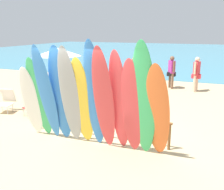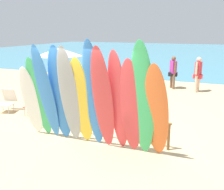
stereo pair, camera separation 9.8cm
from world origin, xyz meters
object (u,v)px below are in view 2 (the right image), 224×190
Objects in this scene: surfboard_yellow_5 at (81,102)px; beach_umbrella at (59,52)px; surfboard_red_8 at (118,102)px; surfboard_green_10 at (142,101)px; surfboard_blue_6 at (94,95)px; surfboard_red_9 at (131,107)px; beach_chair_blue at (7,99)px; surfboard_blue_2 at (46,94)px; surfboard_grey_4 at (69,96)px; surfboard_blue_3 at (60,94)px; beachgoer_midbeach at (198,72)px; surfboard_white_0 at (31,101)px; surfboard_green_1 at (39,98)px; surfboard_rack at (97,118)px; beachgoer_by_water at (173,70)px; beachgoer_strolling at (135,71)px; beach_chair_red at (40,92)px; surfboard_red_7 at (103,100)px; beach_chair_striped at (37,102)px; surfboard_orange_11 at (156,112)px.

surfboard_yellow_5 is 4.03m from beach_umbrella.
surfboard_red_8 is 1.14× the size of beach_umbrella.
surfboard_blue_6 is at bearing -177.27° from surfboard_green_10.
surfboard_red_9 is 5.53m from beach_chair_blue.
surfboard_grey_4 is (0.69, 0.02, -0.01)m from surfboard_blue_2.
beachgoer_midbeach is at bearing 64.31° from surfboard_blue_3.
surfboard_yellow_5 is at bearing -173.60° from surfboard_red_8.
surfboard_white_0 is 0.89× the size of surfboard_green_1.
surfboard_blue_6 is at bearing 3.93° from surfboard_green_1.
surfboard_yellow_5 is at bearing 10.61° from surfboard_blue_2.
surfboard_green_10 is (1.23, -0.03, 0.00)m from surfboard_blue_6.
surfboard_rack is 1.69× the size of surfboard_red_9.
beach_chair_blue is at bearing 155.28° from surfboard_blue_2.
beachgoer_by_water is (-0.01, 7.64, -0.32)m from surfboard_red_8.
beachgoer_by_water is (1.65, 1.06, 0.01)m from beachgoer_strolling.
surfboard_red_7 is at bearing -25.69° from beach_chair_red.
surfboard_green_10 reaches higher than surfboard_white_0.
surfboard_red_7 is (2.23, -0.13, 0.30)m from surfboard_white_0.
beach_umbrella is (-1.00, 2.97, 1.08)m from surfboard_white_0.
beach_chair_blue is (-0.38, -1.38, 0.01)m from beach_chair_red.
surfboard_blue_6 is at bearing 31.16° from beachgoer_strolling.
surfboard_red_8 is 4.70m from beach_umbrella.
beachgoer_midbeach is at bearing 28.58° from beach_chair_blue.
surfboard_blue_6 is 5.01m from beach_chair_red.
surfboard_green_10 is 7.50m from beachgoer_midbeach.
surfboard_blue_3 reaches higher than surfboard_yellow_5.
surfboard_red_8 is 3.11× the size of beach_chair_striped.
surfboard_yellow_5 reaches higher than beach_umbrella.
beachgoer_strolling is at bearing 90.20° from beachgoer_by_water.
surfboard_blue_2 reaches higher than surfboard_grey_4.
beachgoer_midbeach is 7.57m from beach_chair_striped.
beach_umbrella reaches higher than surfboard_white_0.
beach_chair_red is (-4.54, 2.91, -0.83)m from surfboard_red_8.
surfboard_white_0 reaches higher than beachgoer_midbeach.
surfboard_blue_2 is at bearing -170.89° from surfboard_red_8.
surfboard_red_8 is at bearing -13.17° from beach_chair_striped.
beach_chair_blue is at bearing 170.21° from surfboard_orange_11.
surfboard_orange_11 is at bearing 4.76° from surfboard_green_1.
beachgoer_midbeach is (3.49, 7.39, -0.18)m from surfboard_green_1.
surfboard_grey_4 is at bearing 175.44° from beachgoer_midbeach.
surfboard_blue_6 reaches higher than surfboard_white_0.
surfboard_grey_4 is 0.95× the size of surfboard_blue_6.
beachgoer_by_water is at bearing 87.05° from surfboard_red_7.
surfboard_blue_6 is at bearing -169.38° from surfboard_red_8.
beach_chair_red is 0.98× the size of beach_chair_striped.
surfboard_rack is 3.12m from beach_chair_striped.
surfboard_white_0 is 3.49m from surfboard_orange_11.
beachgoer_by_water is (-0.95, 7.70, -0.20)m from surfboard_orange_11.
surfboard_red_7 is 3.26× the size of beach_chair_blue.
surfboard_green_10 reaches higher than surfboard_blue_6.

